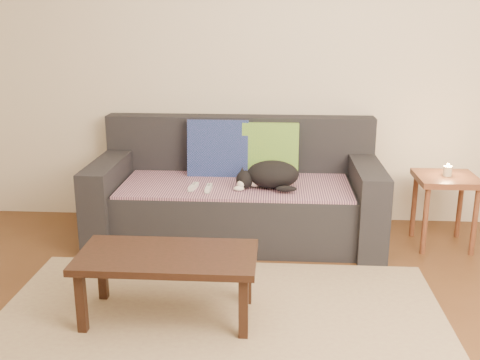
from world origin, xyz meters
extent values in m
plane|color=brown|center=(0.00, 0.00, 0.00)|extent=(4.50, 4.50, 0.00)
cube|color=beige|center=(0.00, 2.00, 1.30)|extent=(4.50, 0.04, 2.60)
cube|color=#232328|center=(0.00, 1.50, 0.21)|extent=(1.70, 0.78, 0.42)
cube|color=#232328|center=(0.00, 1.90, 0.65)|extent=(2.10, 0.18, 0.45)
cube|color=#232328|center=(-0.95, 1.50, 0.30)|extent=(0.20, 0.90, 0.60)
cube|color=#232328|center=(0.95, 1.50, 0.30)|extent=(0.20, 0.90, 0.60)
cube|color=#362443|center=(0.00, 1.48, 0.43)|extent=(1.66, 0.74, 0.02)
cube|color=navy|center=(-0.15, 1.74, 0.63)|extent=(0.46, 0.18, 0.48)
cube|color=#0D5639|center=(0.25, 1.74, 0.63)|extent=(0.43, 0.15, 0.44)
ellipsoid|color=black|center=(0.27, 1.40, 0.54)|extent=(0.45, 0.40, 0.20)
sphere|color=black|center=(0.07, 1.36, 0.51)|extent=(0.17, 0.17, 0.13)
sphere|color=white|center=(0.05, 1.32, 0.49)|extent=(0.07, 0.07, 0.05)
ellipsoid|color=black|center=(0.36, 1.26, 0.48)|extent=(0.16, 0.10, 0.04)
cube|color=white|center=(-0.18, 1.31, 0.46)|extent=(0.04, 0.15, 0.03)
cube|color=white|center=(-0.29, 1.33, 0.46)|extent=(0.06, 0.15, 0.03)
cube|color=brown|center=(1.51, 1.48, 0.51)|extent=(0.42, 0.42, 0.04)
cylinder|color=brown|center=(1.34, 1.31, 0.24)|extent=(0.04, 0.04, 0.49)
cylinder|color=brown|center=(1.68, 1.31, 0.24)|extent=(0.04, 0.04, 0.49)
cylinder|color=brown|center=(1.34, 1.65, 0.24)|extent=(0.04, 0.04, 0.49)
cylinder|color=brown|center=(1.68, 1.65, 0.24)|extent=(0.04, 0.04, 0.49)
cylinder|color=beige|center=(1.51, 1.48, 0.56)|extent=(0.06, 0.06, 0.07)
sphere|color=#FFBF59|center=(1.51, 1.48, 0.61)|extent=(0.02, 0.02, 0.02)
cube|color=tan|center=(0.00, 0.15, 0.01)|extent=(2.50, 1.80, 0.01)
cube|color=#321913|center=(-0.28, 0.31, 0.37)|extent=(0.96, 0.48, 0.04)
cube|color=#321913|center=(-0.71, 0.13, 0.17)|extent=(0.05, 0.05, 0.35)
cube|color=#321913|center=(0.14, 0.13, 0.17)|extent=(0.05, 0.05, 0.35)
cube|color=#321913|center=(-0.71, 0.49, 0.17)|extent=(0.05, 0.05, 0.35)
cube|color=#321913|center=(0.14, 0.49, 0.17)|extent=(0.05, 0.05, 0.35)
camera|label=1|loc=(0.30, -2.45, 1.60)|focal=42.00mm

